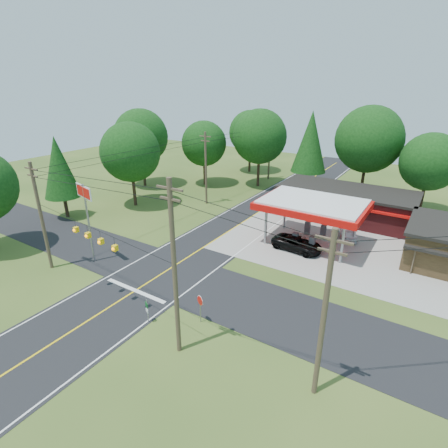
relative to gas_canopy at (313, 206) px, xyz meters
The scene contains 18 objects.
ground 16.38m from the gas_canopy, 124.70° to the right, with size 120.00×120.00×0.00m, color #35511C.
main_highway 16.37m from the gas_canopy, 124.70° to the right, with size 8.00×120.00×0.02m, color black.
cross_road 16.37m from the gas_canopy, 124.70° to the right, with size 70.00×7.00×0.02m, color black.
lane_center_yellow 16.37m from the gas_canopy, 124.70° to the right, with size 0.15×110.00×0.00m, color yellow.
gas_canopy is the anchor object (origin of this frame).
convenience_store 10.31m from the gas_canopy, 84.28° to the left, with size 16.40×7.55×3.80m.
utility_pole_near_right 20.13m from the gas_canopy, 94.29° to the right, with size 1.80×0.30×11.50m.
utility_pole_near_left 25.83m from the gas_canopy, 135.78° to the right, with size 1.80×0.30×10.00m.
utility_pole_far_left 17.74m from the gas_canopy, 163.61° to the left, with size 1.80×0.30×10.00m.
utility_pole_right_b 19.80m from the gas_canopy, 69.27° to the right, with size 1.80×0.30×10.00m.
utility_pole_north 26.92m from the gas_canopy, 125.17° to the left, with size 0.30×0.30×9.50m.
overhead_beacons 21.56m from the gas_canopy, 117.76° to the right, with size 17.04×2.04×1.03m.
treeline_backdrop 14.09m from the gas_canopy, 126.61° to the left, with size 70.27×51.59×13.30m.
suv_car 4.21m from the gas_canopy, 102.79° to the right, with size 5.17×5.17×1.44m, color black.
sedan_car 6.10m from the gas_canopy, 53.13° to the left, with size 4.54×4.54×1.55m, color white.
big_stop_sign 22.12m from the gas_canopy, 137.14° to the right, with size 2.80×0.75×7.71m.
octagonal_stop_sign 17.28m from the gas_canopy, 96.72° to the right, with size 0.73×0.37×2.24m.
route_sign_post 19.96m from the gas_canopy, 105.29° to the right, with size 0.38×0.18×1.94m.
Camera 1 is at (19.59, -20.52, 16.19)m, focal length 28.00 mm.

